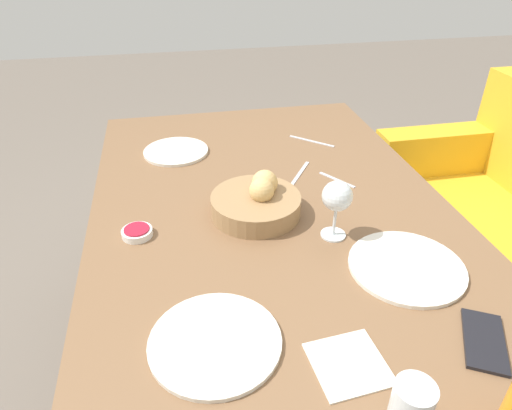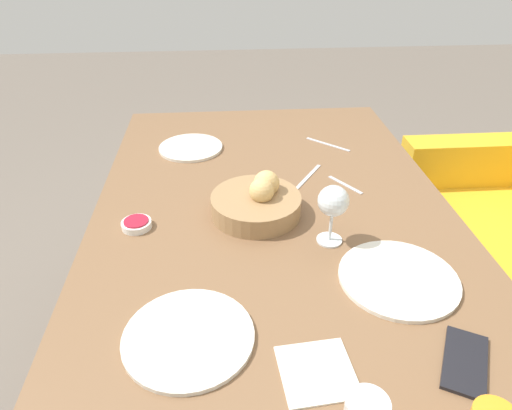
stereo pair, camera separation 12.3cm
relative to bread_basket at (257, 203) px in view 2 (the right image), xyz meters
name	(u,v)px [view 2 (the right image)]	position (x,y,z in m)	size (l,w,h in m)	color
ground_plane	(270,389)	(0.00, 0.05, -0.81)	(10.00, 10.00, 0.00)	#6B6056
dining_table	(274,238)	(0.00, 0.05, -0.12)	(1.56, 1.00, 0.78)	brown
bread_basket	(257,203)	(0.00, 0.00, 0.00)	(0.24, 0.24, 0.11)	#99754C
plate_near_left	(191,148)	(-0.43, -0.20, -0.03)	(0.22, 0.22, 0.01)	silver
plate_near_right	(189,337)	(0.42, -0.17, -0.03)	(0.26, 0.26, 0.01)	silver
plate_far_center	(398,278)	(0.29, 0.29, -0.03)	(0.27, 0.27, 0.01)	silver
wine_glass	(333,203)	(0.14, 0.17, 0.08)	(0.08, 0.08, 0.16)	silver
jam_bowl_berry	(137,224)	(0.04, -0.32, -0.03)	(0.08, 0.08, 0.02)	white
fork_silver	(328,144)	(-0.42, 0.29, -0.03)	(0.13, 0.14, 0.00)	#B7B7BC
knife_silver	(308,177)	(-0.19, 0.18, -0.03)	(0.15, 0.11, 0.00)	#B7B7BC
spoon_coffee	(345,185)	(-0.13, 0.28, -0.03)	(0.12, 0.08, 0.00)	#B7B7BC
napkin	(317,372)	(0.52, 0.06, -0.03)	(0.14, 0.14, 0.00)	silver
cell_phone	(465,362)	(0.52, 0.34, -0.03)	(0.17, 0.14, 0.01)	black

